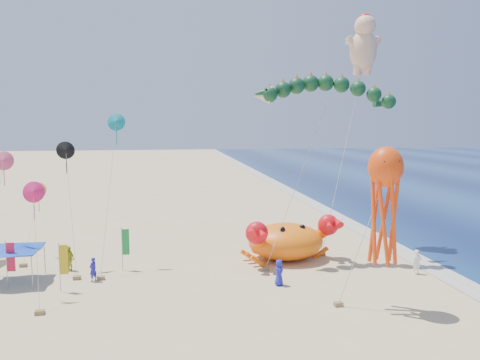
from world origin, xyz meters
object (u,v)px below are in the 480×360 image
octopus_kite (384,196)px  cherub_kite (364,43)px  crab_inflatable (286,240)px  canopy_blue (12,247)px  dragon_kite (326,95)px

octopus_kite → cherub_kite: bearing=71.6°
crab_inflatable → cherub_kite: cherub_kite is taller
canopy_blue → crab_inflatable: bearing=6.6°
canopy_blue → octopus_kite: bearing=-19.9°
crab_inflatable → cherub_kite: 18.20m
dragon_kite → canopy_blue: dragon_kite is taller
dragon_kite → octopus_kite: (0.12, -9.85, -6.18)m
crab_inflatable → cherub_kite: bearing=28.3°
dragon_kite → octopus_kite: dragon_kite is taller
octopus_kite → canopy_blue: octopus_kite is taller
crab_inflatable → canopy_blue: size_ratio=2.10×
octopus_kite → dragon_kite: bearing=90.7°
cherub_kite → octopus_kite: size_ratio=2.13×
crab_inflatable → octopus_kite: 11.89m
dragon_kite → octopus_kite: 11.63m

